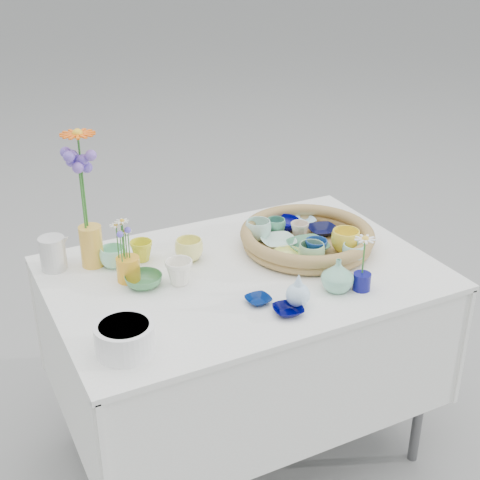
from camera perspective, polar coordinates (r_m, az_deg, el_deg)
name	(u,v)px	position (r m, az deg, el deg)	size (l,w,h in m)	color
ground	(242,446)	(2.67, 0.20, -17.19)	(80.00, 80.00, 0.00)	gray
display_table	(242,446)	(2.67, 0.20, -17.19)	(1.26, 0.86, 0.77)	white
wicker_tray	(307,238)	(2.37, 5.74, 0.17)	(0.47, 0.47, 0.08)	olive
tray_ceramic_0	(284,224)	(2.47, 3.77, 1.36)	(0.11, 0.11, 0.04)	#030264
tray_ceramic_1	(322,230)	(2.45, 7.05, 0.81)	(0.11, 0.11, 0.03)	black
tray_ceramic_2	(346,241)	(2.32, 9.00, -0.08)	(0.10, 0.10, 0.08)	yellow
tray_ceramic_3	(308,247)	(2.31, 5.82, -0.60)	(0.14, 0.14, 0.03)	#407E58
tray_ceramic_4	(312,253)	(2.23, 6.12, -1.15)	(0.09, 0.09, 0.07)	#85BC83
tray_ceramic_5	(278,242)	(2.34, 3.29, -0.20)	(0.12, 0.12, 0.03)	silver
tray_ceramic_6	(258,230)	(2.38, 1.57, 0.85)	(0.09, 0.09, 0.07)	#AEDED0
tray_ceramic_7	(300,231)	(2.40, 5.10, 0.81)	(0.07, 0.07, 0.06)	beige
tray_ceramic_8	(304,221)	(2.52, 5.49, 1.62)	(0.08, 0.08, 0.02)	#B6E7FC
tray_ceramic_9	(316,249)	(2.26, 6.50, -0.80)	(0.08, 0.08, 0.07)	navy
tray_ceramic_10	(288,255)	(2.25, 4.08, -1.33)	(0.10, 0.10, 0.03)	#FDFF8B
tray_ceramic_11	(353,252)	(2.27, 9.66, -1.04)	(0.08, 0.08, 0.06)	#A9ECD8
tray_ceramic_12	(276,226)	(2.43, 3.08, 1.18)	(0.07, 0.07, 0.06)	#4E9F78
loose_ceramic_0	(142,251)	(2.30, -8.40, -0.92)	(0.08, 0.08, 0.07)	yellow
loose_ceramic_1	(189,250)	(2.28, -4.37, -0.84)	(0.10, 0.10, 0.08)	#F9F381
loose_ceramic_2	(144,281)	(2.15, -8.22, -3.46)	(0.12, 0.12, 0.04)	#41814C
loose_ceramic_3	(179,272)	(2.14, -5.22, -2.75)	(0.09, 0.09, 0.08)	white
loose_ceramic_4	(258,300)	(2.04, 1.57, -5.14)	(0.08, 0.08, 0.02)	#001757
loose_ceramic_5	(113,257)	(2.27, -10.76, -1.44)	(0.09, 0.09, 0.07)	#96E5BE
loose_ceramic_6	(288,310)	(1.99, 4.13, -6.01)	(0.09, 0.09, 0.02)	#00003A
fluted_bowl	(125,338)	(1.84, -9.80, -8.27)	(0.16, 0.16, 0.09)	white
bud_vase_paleblue	(298,289)	(2.01, 4.99, -4.21)	(0.07, 0.07, 0.11)	#B7DAF3
bud_vase_seafoam	(338,275)	(2.11, 8.33, -2.99)	(0.10, 0.10, 0.11)	#7ABF9E
bud_vase_cobalt	(362,282)	(2.14, 10.35, -3.51)	(0.06, 0.06, 0.06)	navy
single_daisy	(364,256)	(2.10, 10.51, -1.36)	(0.08, 0.08, 0.14)	white
tall_vase_yellow	(92,246)	(2.28, -12.55, -0.51)	(0.08, 0.08, 0.14)	gold
gerbera	(83,181)	(2.20, -13.27, 4.91)	(0.13, 0.13, 0.33)	#FF5E0C
hydrangea	(82,196)	(2.20, -13.32, 3.66)	(0.09, 0.09, 0.31)	#7955C2
white_pitcher	(53,254)	(2.29, -15.68, -1.12)	(0.12, 0.09, 0.11)	silver
daisy_cup	(128,269)	(2.18, -9.51, -2.46)	(0.08, 0.08, 0.08)	orange
daisy_posy	(123,240)	(2.12, -9.94, -0.02)	(0.08, 0.08, 0.13)	white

